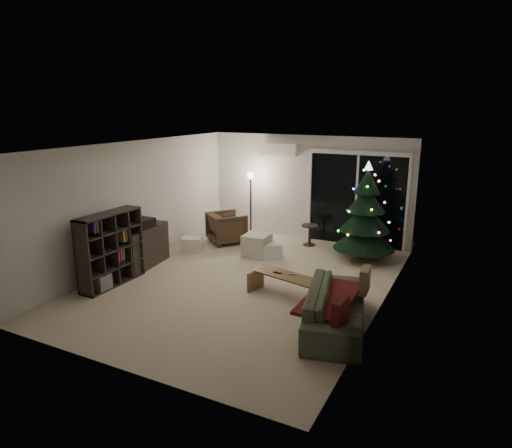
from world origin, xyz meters
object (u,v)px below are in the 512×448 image
(armchair, at_px, (227,228))
(christmas_tree, at_px, (366,211))
(sofa, at_px, (336,307))
(bookshelf, at_px, (104,248))
(media_cabinet, at_px, (142,247))
(coffee_table, at_px, (285,285))

(armchair, xyz_separation_m, christmas_tree, (3.20, 0.28, 0.68))
(armchair, height_order, sofa, armchair)
(bookshelf, bearing_deg, armchair, 81.28)
(media_cabinet, bearing_deg, christmas_tree, 25.02)
(armchair, height_order, coffee_table, armchair)
(bookshelf, distance_m, christmas_tree, 5.23)
(coffee_table, bearing_deg, bookshelf, -149.71)
(bookshelf, bearing_deg, sofa, 6.82)
(bookshelf, distance_m, media_cabinet, 1.04)
(armchair, relative_size, coffee_table, 0.67)
(media_cabinet, xyz_separation_m, christmas_tree, (3.89, 2.47, 0.64))
(sofa, bearing_deg, coffee_table, 44.45)
(sofa, bearing_deg, christmas_tree, -6.06)
(coffee_table, bearing_deg, sofa, -18.63)
(media_cabinet, bearing_deg, coffee_table, -8.36)
(bookshelf, xyz_separation_m, coffee_table, (3.19, 0.95, -0.48))
(bookshelf, xyz_separation_m, media_cabinet, (0.00, 1.00, -0.26))
(armchair, distance_m, sofa, 4.66)
(christmas_tree, bearing_deg, bookshelf, -138.26)
(bookshelf, height_order, armchair, bookshelf)
(sofa, xyz_separation_m, coffee_table, (-1.11, 0.71, -0.11))
(bookshelf, relative_size, coffee_table, 1.11)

